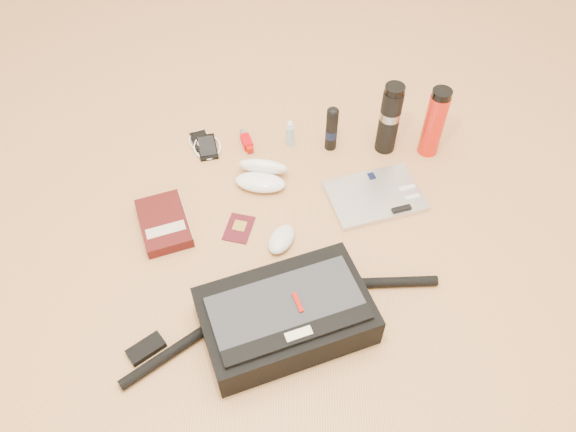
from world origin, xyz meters
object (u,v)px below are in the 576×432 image
(laptop, at_px, (375,196))
(book, at_px, (164,223))
(thermos_red, at_px, (434,123))
(thermos_black, at_px, (390,119))
(messenger_bag, at_px, (285,316))

(laptop, distance_m, book, 0.68)
(book, height_order, thermos_red, thermos_red)
(thermos_black, bearing_deg, laptop, -102.94)
(laptop, height_order, book, book)
(book, distance_m, thermos_black, 0.82)
(laptop, bearing_deg, book, 173.42)
(book, bearing_deg, thermos_black, 6.12)
(messenger_bag, distance_m, thermos_red, 0.85)
(thermos_black, bearing_deg, messenger_bag, -116.16)
(book, relative_size, thermos_red, 0.96)
(laptop, height_order, thermos_red, thermos_red)
(book, xyz_separation_m, thermos_black, (0.72, 0.36, 0.12))
(messenger_bag, xyz_separation_m, book, (-0.38, 0.34, -0.04))
(thermos_black, bearing_deg, thermos_red, -5.37)
(messenger_bag, bearing_deg, thermos_black, 43.42)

